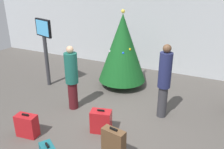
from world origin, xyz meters
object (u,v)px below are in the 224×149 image
Objects in this scene: suitcase_3 at (113,145)px; suitcase_0 at (27,126)px; traveller_0 at (72,77)px; suitcase_2 at (101,121)px; flight_info_kiosk at (45,41)px; holiday_tree at (122,48)px; traveller_1 at (164,80)px.

suitcase_0 is at bearing -175.41° from suitcase_3.
suitcase_3 is (1.84, -1.31, -0.58)m from traveller_0.
traveller_0 is at bearing 152.93° from suitcase_2.
flight_info_kiosk is 3.96× the size of suitcase_0.
flight_info_kiosk reaches higher than suitcase_3.
holiday_tree is 1.31× the size of traveller_1.
flight_info_kiosk is at bearing -155.38° from holiday_tree.
suitcase_0 is at bearing -97.50° from traveller_0.
holiday_tree is 1.42× the size of traveller_0.
traveller_1 is 2.64× the size of suitcase_3.
suitcase_3 is at bearing -68.63° from holiday_tree.
holiday_tree is 4.49× the size of suitcase_0.
flight_info_kiosk is at bearing 150.84° from traveller_0.
traveller_1 is at bearing 78.24° from suitcase_3.
suitcase_3 is (2.04, 0.16, 0.08)m from suitcase_0.
holiday_tree is 1.13× the size of flight_info_kiosk.
traveller_1 reaches higher than suitcase_3.
traveller_1 is at bearing -3.89° from flight_info_kiosk.
holiday_tree is 2.46m from flight_info_kiosk.
traveller_1 is (2.25, 0.66, 0.09)m from traveller_0.
holiday_tree is 4.36× the size of suitcase_2.
holiday_tree is at bearing 111.37° from suitcase_3.
traveller_0 is (-0.57, -1.94, -0.37)m from holiday_tree.
traveller_0 is at bearing -163.78° from traveller_1.
suitcase_3 reaches higher than suitcase_0.
holiday_tree is at bearing 73.49° from traveller_0.
flight_info_kiosk is 1.16× the size of traveller_1.
traveller_1 is at bearing 16.22° from traveller_0.
flight_info_kiosk is 3.84× the size of suitcase_2.
holiday_tree reaches higher than suitcase_2.
suitcase_3 is at bearing -35.28° from traveller_0.
suitcase_0 is (-0.77, -3.41, -1.03)m from holiday_tree.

